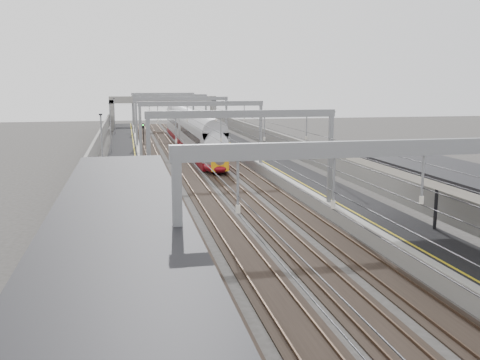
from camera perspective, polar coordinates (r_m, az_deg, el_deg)
name	(u,v)px	position (r m, az deg, el deg)	size (l,w,h in m)	color
platform_left	(125,167)	(58.79, -12.18, 1.32)	(4.00, 120.00, 1.00)	black
platform_right	(269,163)	(60.84, 3.06, 1.83)	(4.00, 120.00, 1.00)	black
tracks	(199,169)	(59.35, -4.43, 1.16)	(11.40, 140.00, 0.20)	black
overhead_line	(191,111)	(65.27, -5.28, 7.35)	(13.00, 140.00, 6.60)	gray
canopy_left	(118,225)	(16.66, -12.91, -4.73)	(4.40, 30.00, 4.24)	black
overbridge	(163,104)	(113.46, -8.18, 8.04)	(22.00, 2.20, 6.90)	gray
wall_left	(94,158)	(58.74, -15.35, 2.27)	(0.30, 120.00, 3.20)	gray
wall_right	(296,153)	(61.59, 5.95, 2.93)	(0.30, 120.00, 3.20)	gray
train	(191,134)	(78.18, -5.22, 4.92)	(2.88, 52.42, 4.54)	maroon
signal_green	(143,130)	(82.89, -10.28, 5.23)	(0.32, 0.32, 3.48)	black
signal_red_near	(195,128)	(86.82, -4.78, 5.58)	(0.32, 0.32, 3.48)	black
signal_red_far	(212,129)	(83.86, -3.00, 5.44)	(0.32, 0.32, 3.48)	black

